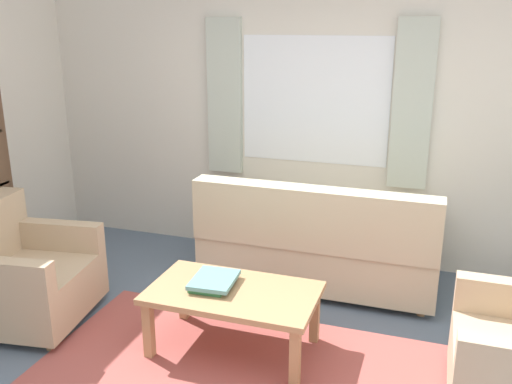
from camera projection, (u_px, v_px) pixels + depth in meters
name	position (u px, v px, depth m)	size (l,w,h in m)	color
wall_back	(315.00, 117.00, 4.95)	(5.32, 0.12, 2.60)	silver
window_with_curtains	(314.00, 101.00, 4.83)	(1.98, 0.07, 1.40)	white
couch	(318.00, 245.00, 4.54)	(1.90, 0.82, 0.92)	#BCB293
armchair_left	(21.00, 275.00, 4.03)	(0.93, 0.95, 0.88)	tan
coffee_table	(233.00, 298.00, 3.63)	(1.10, 0.64, 0.44)	#A87F56
book_stack_on_table	(213.00, 281.00, 3.67)	(0.30, 0.35, 0.06)	#387F4C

